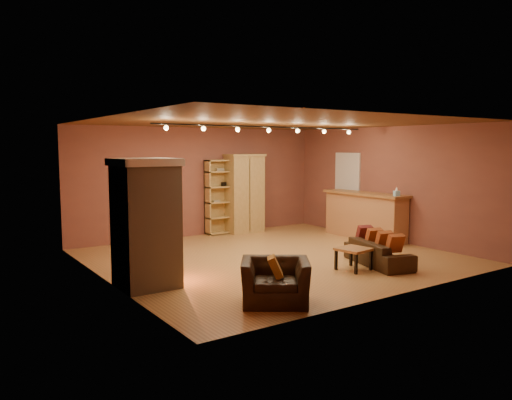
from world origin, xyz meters
TOP-DOWN VIEW (x-y plane):
  - floor at (0.00, 0.00)m, footprint 7.00×7.00m
  - ceiling at (0.00, 0.00)m, footprint 7.00×7.00m
  - back_wall at (0.00, 3.25)m, footprint 7.00×0.02m
  - left_wall at (-3.50, 0.00)m, footprint 0.02×6.50m
  - right_wall at (3.50, 0.00)m, footprint 0.02×6.50m
  - fireplace at (-3.04, -0.60)m, footprint 1.01×0.98m
  - back_window at (-1.30, 3.23)m, footprint 0.56×0.04m
  - bookcase at (0.50, 3.14)m, footprint 0.81×0.31m
  - armoire at (1.19, 2.98)m, footprint 1.04×0.60m
  - bar_counter at (3.20, 0.48)m, footprint 0.65×2.43m
  - tissue_box at (3.15, -0.54)m, footprint 0.16×0.16m
  - right_window at (3.47, 1.40)m, footprint 0.05×0.90m
  - loveseat at (1.28, -1.70)m, footprint 0.90×1.70m
  - armchair at (-1.81, -2.49)m, footprint 1.18×1.10m
  - coffee_table at (0.59, -1.72)m, footprint 0.62×0.62m
  - track_rail at (0.00, 0.20)m, footprint 5.20×0.09m

SIDE VIEW (x-z plane):
  - floor at x=0.00m, z-range 0.00..0.00m
  - loveseat at x=1.28m, z-range -0.02..0.69m
  - coffee_table at x=0.59m, z-range 0.15..0.56m
  - armchair at x=-1.81m, z-range 0.00..0.87m
  - bar_counter at x=3.20m, z-range 0.01..1.17m
  - bookcase at x=0.50m, z-range 0.02..1.99m
  - fireplace at x=-3.04m, z-range 0.00..2.12m
  - armoire at x=1.19m, z-range 0.01..2.12m
  - tissue_box at x=3.15m, z-range 1.14..1.36m
  - back_wall at x=0.00m, z-range 0.00..2.80m
  - left_wall at x=-3.50m, z-range 0.00..2.80m
  - right_wall at x=3.50m, z-range 0.00..2.80m
  - back_window at x=-1.30m, z-range 1.12..1.98m
  - right_window at x=3.47m, z-range 1.15..2.15m
  - track_rail at x=0.00m, z-range 2.62..2.75m
  - ceiling at x=0.00m, z-range 2.80..2.80m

